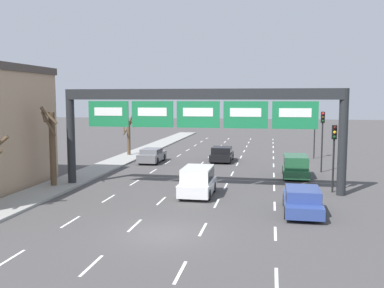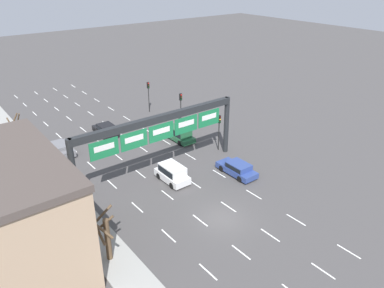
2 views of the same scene
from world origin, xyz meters
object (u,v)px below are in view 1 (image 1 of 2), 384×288
(car_grey, at_px, (152,155))
(tree_bare_second, at_px, (129,133))
(suv_white, at_px, (198,180))
(traffic_light_far_end, at_px, (334,144))
(sign_gantry, at_px, (199,111))
(suv_green, at_px, (296,165))
(traffic_light_mid_block, at_px, (323,129))
(tree_bare_closest, at_px, (52,144))
(car_blue, at_px, (302,199))
(traffic_light_near_gantry, at_px, (315,126))
(car_black, at_px, (222,154))

(car_grey, height_order, tree_bare_second, tree_bare_second)
(suv_white, bearing_deg, traffic_light_far_end, 16.56)
(sign_gantry, relative_size, suv_green, 4.16)
(traffic_light_mid_block, distance_m, tree_bare_closest, 20.99)
(suv_white, bearing_deg, car_blue, -26.50)
(suv_white, relative_size, tree_bare_second, 0.87)
(traffic_light_mid_block, height_order, tree_bare_second, traffic_light_mid_block)
(suv_green, distance_m, tree_bare_second, 19.08)
(tree_bare_closest, bearing_deg, suv_white, -3.68)
(car_blue, relative_size, tree_bare_second, 1.02)
(traffic_light_near_gantry, bearing_deg, tree_bare_second, -175.20)
(suv_white, relative_size, car_blue, 0.85)
(sign_gantry, distance_m, traffic_light_near_gantry, 19.12)
(traffic_light_far_end, xyz_separation_m, tree_bare_second, (-18.68, 14.37, -0.73))
(traffic_light_far_end, bearing_deg, traffic_light_near_gantry, 88.86)
(traffic_light_mid_block, distance_m, traffic_light_far_end, 7.69)
(sign_gantry, bearing_deg, suv_green, 41.88)
(traffic_light_near_gantry, bearing_deg, car_grey, -159.95)
(traffic_light_near_gantry, distance_m, tree_bare_second, 19.08)
(sign_gantry, relative_size, suv_white, 4.77)
(traffic_light_mid_block, bearing_deg, car_blue, -100.35)
(sign_gantry, bearing_deg, tree_bare_second, 123.46)
(sign_gantry, relative_size, traffic_light_near_gantry, 4.11)
(suv_green, height_order, tree_bare_second, tree_bare_second)
(tree_bare_closest, bearing_deg, traffic_light_near_gantry, 43.34)
(car_black, distance_m, traffic_light_mid_block, 10.20)
(suv_white, bearing_deg, traffic_light_near_gantry, 64.67)
(car_blue, height_order, car_black, car_black)
(traffic_light_far_end, bearing_deg, tree_bare_closest, -174.30)
(traffic_light_near_gantry, xyz_separation_m, traffic_light_mid_block, (-0.19, -8.29, 0.29))
(car_blue, bearing_deg, car_grey, 128.71)
(traffic_light_near_gantry, bearing_deg, car_black, -156.95)
(car_grey, xyz_separation_m, traffic_light_mid_block, (15.18, -2.68, 2.81))
(suv_green, bearing_deg, suv_white, -129.94)
(suv_white, relative_size, suv_green, 0.87)
(car_blue, distance_m, car_grey, 20.41)
(car_grey, height_order, traffic_light_far_end, traffic_light_far_end)
(suv_white, distance_m, traffic_light_near_gantry, 20.56)
(traffic_light_near_gantry, bearing_deg, sign_gantry, -118.11)
(car_blue, height_order, traffic_light_mid_block, traffic_light_mid_block)
(car_blue, xyz_separation_m, suv_green, (0.21, 10.64, 0.20))
(sign_gantry, distance_m, traffic_light_far_end, 8.93)
(sign_gantry, xyz_separation_m, car_grey, (-6.40, 11.17, -4.49))
(car_black, relative_size, tree_bare_closest, 0.77)
(sign_gantry, relative_size, car_black, 4.51)
(car_black, height_order, traffic_light_far_end, traffic_light_far_end)
(traffic_light_near_gantry, xyz_separation_m, traffic_light_far_end, (-0.32, -15.97, -0.13))
(tree_bare_closest, bearing_deg, traffic_light_far_end, 5.70)
(car_black, height_order, car_grey, car_black)
(car_grey, distance_m, tree_bare_closest, 12.90)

